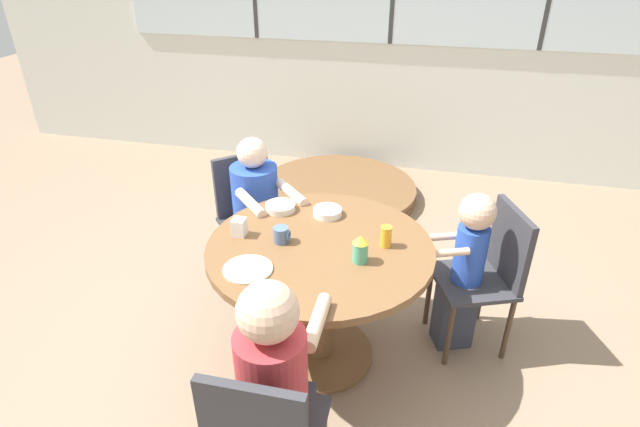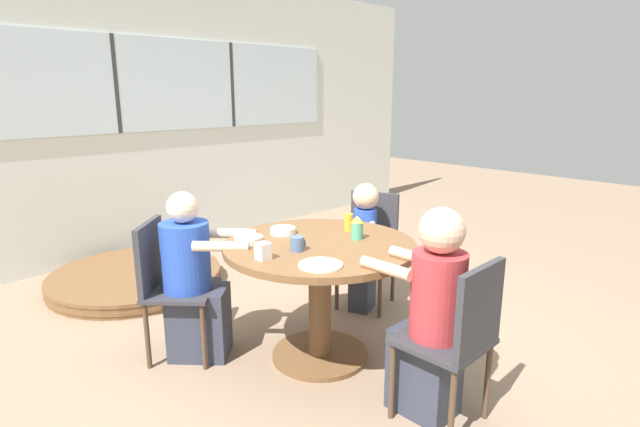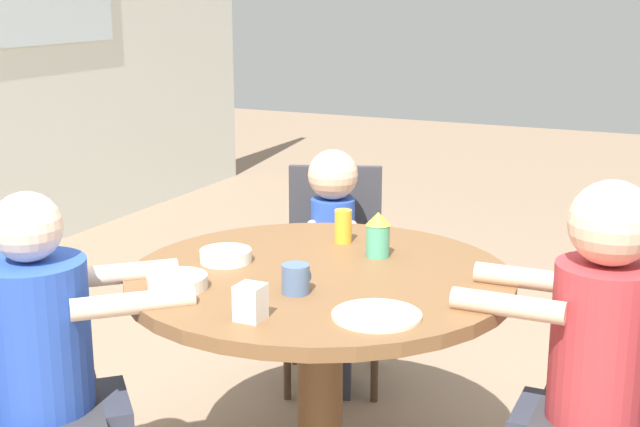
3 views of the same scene
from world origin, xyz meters
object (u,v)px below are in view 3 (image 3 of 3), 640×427
at_px(person_man_blue_shirt, 54,394).
at_px(sippy_cup, 378,234).
at_px(chair_for_toddler, 334,254).
at_px(bowl_cereal, 226,256).
at_px(coffee_mug, 296,279).
at_px(milk_carton_small, 251,302).
at_px(juice_glass, 343,226).
at_px(person_toddler, 332,269).
at_px(person_woman_green_shirt, 586,391).
at_px(bowl_white_shallow, 177,282).

distance_m(person_man_blue_shirt, sippy_cup, 1.07).
height_order(chair_for_toddler, bowl_cereal, chair_for_toddler).
bearing_deg(sippy_cup, coffee_mug, 169.32).
distance_m(chair_for_toddler, milk_carton_small, 1.38).
bearing_deg(bowl_cereal, juice_glass, -34.23).
relative_size(person_toddler, coffee_mug, 11.60).
bearing_deg(person_woman_green_shirt, person_man_blue_shirt, 111.45).
xyz_separation_m(sippy_cup, juice_glass, (0.10, 0.16, -0.02)).
bearing_deg(person_toddler, coffee_mug, 86.82).
relative_size(chair_for_toddler, milk_carton_small, 9.30).
distance_m(coffee_mug, sippy_cup, 0.42).
xyz_separation_m(coffee_mug, milk_carton_small, (-0.23, 0.01, 0.01)).
bearing_deg(milk_carton_small, person_man_blue_shirt, 101.34).
distance_m(chair_for_toddler, coffee_mug, 1.17).
bearing_deg(bowl_white_shallow, juice_glass, -20.55).
relative_size(person_woman_green_shirt, bowl_white_shallow, 6.51).
height_order(chair_for_toddler, milk_carton_small, chair_for_toddler).
height_order(chair_for_toddler, juice_glass, chair_for_toddler).
distance_m(person_toddler, milk_carton_small, 1.24).
xyz_separation_m(person_woman_green_shirt, coffee_mug, (-0.21, 0.77, 0.27)).
height_order(person_woman_green_shirt, coffee_mug, person_woman_green_shirt).
distance_m(coffee_mug, bowl_cereal, 0.36).
xyz_separation_m(person_man_blue_shirt, bowl_cereal, (0.51, -0.26, 0.29)).
bearing_deg(person_man_blue_shirt, coffee_mug, 76.87).
xyz_separation_m(sippy_cup, bowl_cereal, (-0.25, 0.40, -0.05)).
relative_size(person_man_blue_shirt, bowl_white_shallow, 6.23).
xyz_separation_m(sippy_cup, milk_carton_small, (-0.65, 0.09, -0.03)).
distance_m(chair_for_toddler, bowl_white_shallow, 1.21).
bearing_deg(bowl_white_shallow, person_toddler, -0.32).
xyz_separation_m(person_woman_green_shirt, juice_glass, (0.31, 0.85, 0.29)).
height_order(person_woman_green_shirt, person_man_blue_shirt, person_woman_green_shirt).
distance_m(person_woman_green_shirt, juice_glass, 0.95).
distance_m(chair_for_toddler, person_man_blue_shirt, 1.44).
bearing_deg(person_woman_green_shirt, bowl_cereal, 91.39).
distance_m(person_toddler, sippy_cup, 0.73).
relative_size(person_man_blue_shirt, person_toddler, 1.08).
distance_m(coffee_mug, bowl_white_shallow, 0.34).
bearing_deg(juice_glass, person_toddler, 28.55).
bearing_deg(bowl_white_shallow, chair_for_toddler, 2.40).
relative_size(chair_for_toddler, coffee_mug, 10.33).
bearing_deg(bowl_white_shallow, coffee_mug, -71.32).
xyz_separation_m(person_man_blue_shirt, sippy_cup, (0.76, -0.66, 0.35)).
distance_m(person_woman_green_shirt, person_man_blue_shirt, 1.46).
distance_m(person_woman_green_shirt, milk_carton_small, 0.94).
bearing_deg(bowl_white_shallow, sippy_cup, -37.24).
xyz_separation_m(person_toddler, juice_glass, (-0.42, -0.23, 0.30)).
distance_m(person_man_blue_shirt, milk_carton_small, 0.66).
xyz_separation_m(person_woman_green_shirt, person_toddler, (0.73, 1.08, -0.02)).
relative_size(person_man_blue_shirt, bowl_cereal, 6.62).
relative_size(person_toddler, milk_carton_small, 10.44).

